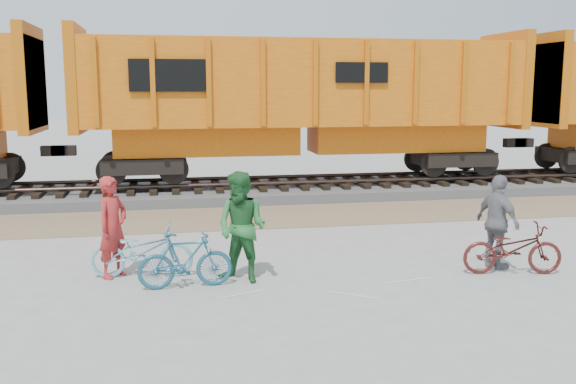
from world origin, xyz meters
name	(u,v)px	position (x,y,z in m)	size (l,w,h in m)	color
ground	(292,277)	(0.00, 0.00, 0.00)	(120.00, 120.00, 0.00)	#9E9E99
gravel_strip	(252,217)	(0.00, 5.50, 0.01)	(120.00, 3.00, 0.02)	#8A7155
ballast_bed	(238,191)	(0.00, 9.00, 0.15)	(120.00, 4.00, 0.30)	slate
track	(237,181)	(0.00, 9.00, 0.47)	(120.00, 2.60, 0.24)	black
hopper_car_center	(304,100)	(2.15, 9.00, 3.01)	(14.00, 3.13, 4.65)	black
bicycle_blue	(142,251)	(-2.67, 0.54, 0.48)	(0.64, 1.84, 0.97)	#7EC1DA
bicycle_teal	(185,260)	(-1.92, -0.27, 0.49)	(0.46, 1.62, 0.97)	#1F5670
bicycle_maroon	(512,249)	(4.03, -0.54, 0.47)	(0.63, 1.80, 0.95)	#4C1A17
person_solo	(113,227)	(-3.17, 0.64, 0.92)	(0.67, 0.44, 1.84)	#AA2624
person_man	(242,227)	(-0.92, -0.07, 0.98)	(0.95, 0.74, 1.96)	#276830
person_woman	(498,222)	(3.93, -0.14, 0.90)	(1.05, 0.44, 1.80)	slate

